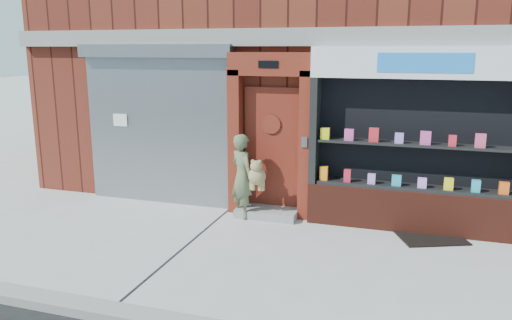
% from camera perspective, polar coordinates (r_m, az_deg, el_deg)
% --- Properties ---
extents(ground, '(80.00, 80.00, 0.00)m').
position_cam_1_polar(ground, '(7.33, 3.18, -11.20)').
color(ground, '#9E9E99').
rests_on(ground, ground).
extents(building, '(12.00, 8.16, 8.00)m').
position_cam_1_polar(building, '(12.65, 10.61, 17.13)').
color(building, '#531C13').
rests_on(building, ground).
extents(shutter_bay, '(3.10, 0.30, 3.04)m').
position_cam_1_polar(shutter_bay, '(9.71, -11.16, 5.04)').
color(shutter_bay, gray).
rests_on(shutter_bay, ground).
extents(red_door_bay, '(1.52, 0.58, 2.90)m').
position_cam_1_polar(red_door_bay, '(8.83, 1.64, 2.82)').
color(red_door_bay, '#5E1B10').
rests_on(red_door_bay, ground).
extents(pharmacy_bay, '(3.50, 0.41, 3.00)m').
position_cam_1_polar(pharmacy_bay, '(8.46, 18.00, 1.19)').
color(pharmacy_bay, '#551E14').
rests_on(pharmacy_bay, ground).
extents(woman, '(0.80, 0.62, 1.51)m').
position_cam_1_polar(woman, '(8.78, -1.37, -1.84)').
color(woman, '#53603F').
rests_on(woman, ground).
extents(doormat, '(1.20, 1.04, 0.03)m').
position_cam_1_polar(doormat, '(8.51, 19.39, -8.38)').
color(doormat, black).
rests_on(doormat, ground).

